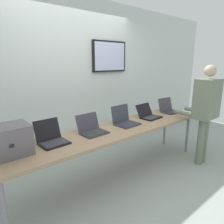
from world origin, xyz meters
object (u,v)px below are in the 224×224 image
person (206,106)px  laptop_station_1 (92,129)px  laptop_station_3 (149,115)px  laptop_station_4 (169,109)px  laptop_station_2 (125,120)px  laptop_station_0 (52,138)px  equipment_box (7,141)px  workbench (116,132)px

person → laptop_station_1: bearing=157.9°
laptop_station_3 → laptop_station_4: size_ratio=1.03×
laptop_station_2 → laptop_station_0: bearing=178.7°
laptop_station_1 → laptop_station_3: size_ratio=0.92×
laptop_station_2 → laptop_station_3: 0.57m
laptop_station_0 → laptop_station_2: (1.16, -0.03, 0.00)m
equipment_box → laptop_station_2: 1.63m
workbench → laptop_station_0: bearing=173.9°
laptop_station_2 → person: person is taller
laptop_station_1 → person: size_ratio=0.22×
equipment_box → laptop_station_2: equipment_box is taller
equipment_box → person: bearing=-14.3°
laptop_station_2 → laptop_station_3: bearing=0.9°
equipment_box → laptop_station_0: bearing=2.6°
equipment_box → laptop_station_0: 0.48m
equipment_box → laptop_station_4: 2.80m
laptop_station_4 → laptop_station_1: bearing=-179.6°
laptop_station_4 → laptop_station_2: bearing=-179.3°
laptop_station_4 → person: bearing=-94.6°
workbench → laptop_station_4: laptop_station_4 is taller
laptop_station_0 → laptop_station_2: 1.16m
laptop_station_4 → laptop_station_3: bearing=-179.5°
laptop_station_2 → laptop_station_3: size_ratio=0.96×
workbench → person: size_ratio=2.05×
workbench → laptop_station_2: (0.25, 0.07, 0.11)m
laptop_station_0 → laptop_station_4: (2.32, -0.01, -0.00)m
laptop_station_3 → laptop_station_4: (0.59, 0.01, 0.01)m
equipment_box → laptop_station_1: 1.03m
laptop_station_0 → person: person is taller
laptop_station_0 → laptop_station_4: bearing=-0.3°
workbench → laptop_station_2: laptop_station_2 is taller
equipment_box → laptop_station_0: equipment_box is taller
workbench → laptop_station_4: size_ratio=9.01×
laptop_station_3 → person: 0.90m
workbench → equipment_box: 1.40m
equipment_box → laptop_station_4: bearing=0.2°
workbench → person: 1.52m
laptop_station_0 → laptop_station_3: (1.73, -0.02, -0.01)m
workbench → laptop_station_3: laptop_station_3 is taller
laptop_station_4 → workbench: bearing=-176.5°
equipment_box → laptop_station_2: (1.63, -0.00, -0.09)m
person → laptop_station_4: bearing=85.4°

